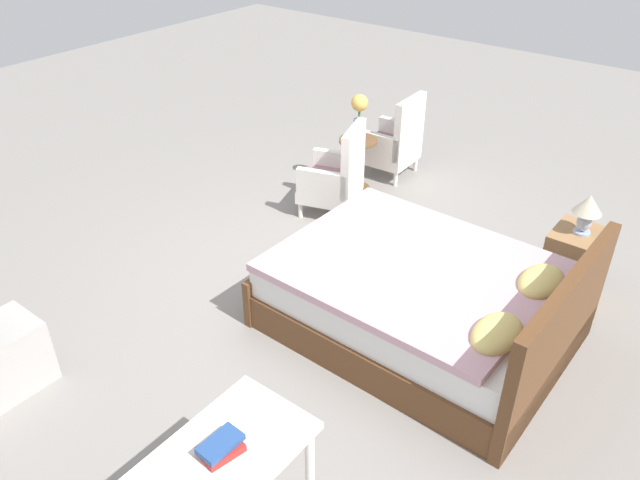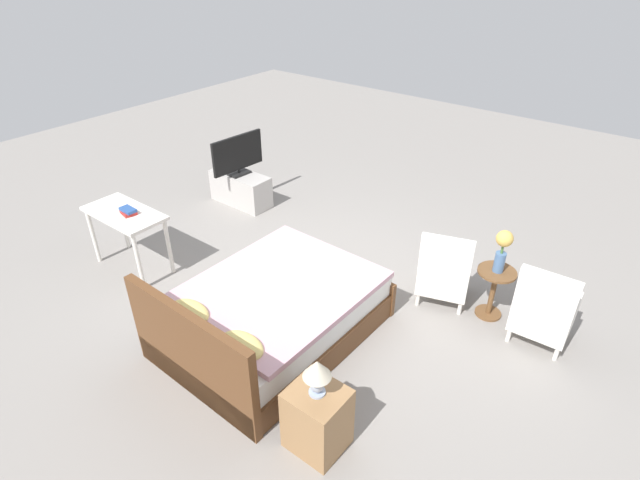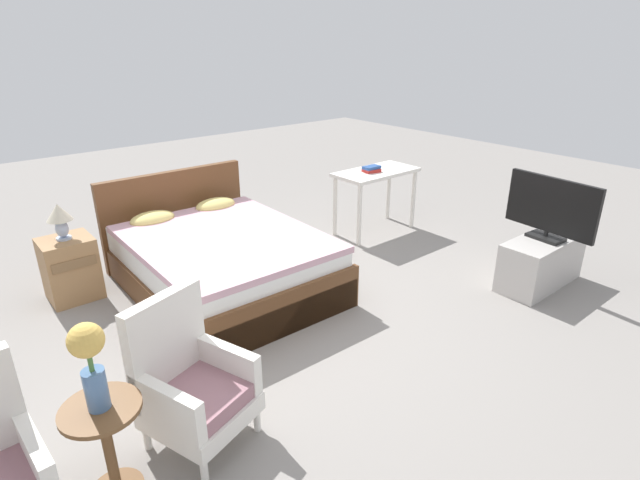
{
  "view_description": "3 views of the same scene",
  "coord_description": "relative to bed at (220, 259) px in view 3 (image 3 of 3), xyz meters",
  "views": [
    {
      "loc": [
        3.19,
        2.51,
        3.13
      ],
      "look_at": [
        0.2,
        0.2,
        0.73
      ],
      "focal_mm": 35.0,
      "sensor_mm": 36.0,
      "label": 1
    },
    {
      "loc": [
        -2.93,
        3.65,
        3.54
      ],
      "look_at": [
        -0.06,
        -0.02,
        0.69
      ],
      "focal_mm": 28.0,
      "sensor_mm": 36.0,
      "label": 2
    },
    {
      "loc": [
        -2.2,
        -3.03,
        2.29
      ],
      "look_at": [
        0.33,
        -0.02,
        0.66
      ],
      "focal_mm": 28.0,
      "sensor_mm": 36.0,
      "label": 3
    }
  ],
  "objects": [
    {
      "name": "ground_plane",
      "position": [
        0.16,
        -0.9,
        -0.3
      ],
      "size": [
        16.0,
        16.0,
        0.0
      ],
      "primitive_type": "plane",
      "color": "gray"
    },
    {
      "name": "bed",
      "position": [
        0.0,
        0.0,
        0.0
      ],
      "size": [
        1.62,
        2.14,
        0.96
      ],
      "color": "brown",
      "rests_on": "ground_plane"
    },
    {
      "name": "armchair_by_window_right",
      "position": [
        -1.09,
        -1.62,
        0.08
      ],
      "size": [
        0.68,
        0.68,
        0.92
      ],
      "color": "white",
      "rests_on": "ground_plane"
    },
    {
      "name": "side_table",
      "position": [
        -1.62,
        -1.72,
        0.06
      ],
      "size": [
        0.4,
        0.4,
        0.57
      ],
      "color": "brown",
      "rests_on": "ground_plane"
    },
    {
      "name": "flower_vase",
      "position": [
        -1.62,
        -1.72,
        0.57
      ],
      "size": [
        0.17,
        0.17,
        0.48
      ],
      "color": "#4C709E",
      "rests_on": "side_table"
    },
    {
      "name": "nightstand",
      "position": [
        -1.15,
        0.7,
        -0.0
      ],
      "size": [
        0.44,
        0.41,
        0.59
      ],
      "color": "#997047",
      "rests_on": "ground_plane"
    },
    {
      "name": "table_lamp",
      "position": [
        -1.15,
        0.7,
        0.5
      ],
      "size": [
        0.22,
        0.22,
        0.33
      ],
      "color": "#9EADC6",
      "rests_on": "nightstand"
    },
    {
      "name": "tv_stand",
      "position": [
        2.42,
        -1.94,
        -0.06
      ],
      "size": [
        0.96,
        0.4,
        0.48
      ],
      "color": "#B7B2AD",
      "rests_on": "ground_plane"
    },
    {
      "name": "tv_flatscreen",
      "position": [
        2.43,
        -1.94,
        0.49
      ],
      "size": [
        0.23,
        0.89,
        0.59
      ],
      "color": "black",
      "rests_on": "tv_stand"
    },
    {
      "name": "vanity_desk",
      "position": [
        2.22,
        0.1,
        0.36
      ],
      "size": [
        1.04,
        0.52,
        0.77
      ],
      "color": "silver",
      "rests_on": "ground_plane"
    },
    {
      "name": "book_stack",
      "position": [
        2.12,
        0.09,
        0.51
      ],
      "size": [
        0.21,
        0.18,
        0.07
      ],
      "color": "#AD2823",
      "rests_on": "vanity_desk"
    }
  ]
}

